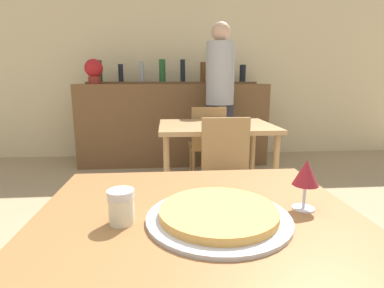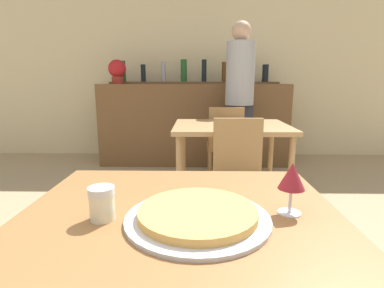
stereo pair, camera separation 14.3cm
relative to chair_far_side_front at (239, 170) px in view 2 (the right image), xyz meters
name	(u,v)px [view 2 (the right image)]	position (x,y,z in m)	size (l,w,h in m)	color
wall_back	(194,65)	(-0.37, 2.57, 0.90)	(8.00, 0.05, 2.80)	beige
dining_table_near	(180,240)	(-0.37, -1.33, 0.18)	(0.98, 0.88, 0.77)	brown
dining_table_far	(231,134)	(0.00, 0.58, 0.18)	(1.05, 0.82, 0.77)	#A87F51
bar_counter	(194,124)	(-0.37, 2.07, 0.06)	(2.60, 0.56, 1.13)	brown
bar_back_shelf	(197,78)	(-0.32, 2.21, 0.71)	(2.39, 0.24, 0.35)	brown
chair_far_side_front	(239,170)	(0.00, 0.00, 0.00)	(0.40, 0.40, 0.89)	olive
chair_far_side_back	(225,141)	(0.00, 1.15, 0.00)	(0.40, 0.40, 0.89)	olive
pizza_tray	(198,215)	(-0.31, -1.38, 0.28)	(0.42, 0.42, 0.04)	#B7B7BC
cheese_shaker	(102,203)	(-0.59, -1.38, 0.32)	(0.08, 0.08, 0.10)	beige
person_standing	(239,94)	(0.19, 1.49, 0.51)	(0.34, 0.34, 1.85)	#2D2D38
wine_glass	(292,178)	(-0.03, -1.33, 0.38)	(0.08, 0.08, 0.16)	silver
potted_plant	(117,70)	(-1.42, 2.02, 0.81)	(0.24, 0.24, 0.33)	maroon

